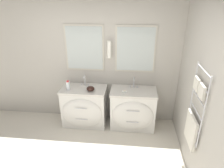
# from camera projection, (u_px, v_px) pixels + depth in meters

# --- Properties ---
(wall_back) EXTENTS (4.92, 0.16, 2.60)m
(wall_back) POSITION_uv_depth(u_px,v_px,m) (96.00, 60.00, 3.98)
(wall_back) COLOR #B2ADA3
(wall_back) RESTS_ON ground_plane
(wall_right) EXTENTS (0.13, 3.78, 2.60)m
(wall_right) POSITION_uv_depth(u_px,v_px,m) (198.00, 86.00, 2.89)
(wall_right) COLOR #B2ADA3
(wall_right) RESTS_ON ground_plane
(vanity_left) EXTENTS (0.89, 0.58, 0.81)m
(vanity_left) POSITION_uv_depth(u_px,v_px,m) (84.00, 107.00, 4.07)
(vanity_left) COLOR silver
(vanity_left) RESTS_ON ground_plane
(vanity_right) EXTENTS (0.89, 0.58, 0.81)m
(vanity_right) POSITION_uv_depth(u_px,v_px,m) (133.00, 109.00, 3.98)
(vanity_right) COLOR silver
(vanity_right) RESTS_ON ground_plane
(faucet_left) EXTENTS (0.17, 0.14, 0.22)m
(faucet_left) POSITION_uv_depth(u_px,v_px,m) (85.00, 81.00, 4.00)
(faucet_left) COLOR silver
(faucet_left) RESTS_ON vanity_left
(faucet_right) EXTENTS (0.17, 0.14, 0.22)m
(faucet_right) POSITION_uv_depth(u_px,v_px,m) (134.00, 83.00, 3.91)
(faucet_right) COLOR silver
(faucet_right) RESTS_ON vanity_right
(toiletry_bottle) EXTENTS (0.08, 0.08, 0.19)m
(toiletry_bottle) POSITION_uv_depth(u_px,v_px,m) (68.00, 86.00, 3.85)
(toiletry_bottle) COLOR silver
(toiletry_bottle) RESTS_ON vanity_left
(amenity_bowl) EXTENTS (0.15, 0.15, 0.09)m
(amenity_bowl) POSITION_uv_depth(u_px,v_px,m) (90.00, 89.00, 3.82)
(amenity_bowl) COLOR black
(amenity_bowl) RESTS_ON vanity_left
(soap_dish) EXTENTS (0.09, 0.06, 0.04)m
(soap_dish) POSITION_uv_depth(u_px,v_px,m) (124.00, 92.00, 3.77)
(soap_dish) COLOR white
(soap_dish) RESTS_ON vanity_right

